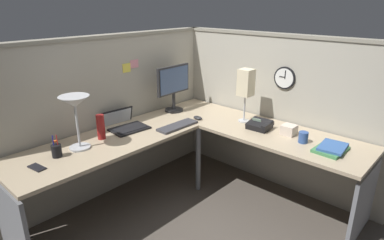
# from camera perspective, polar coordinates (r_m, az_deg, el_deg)

# --- Properties ---
(ground_plane) EXTENTS (6.80, 6.80, 0.00)m
(ground_plane) POSITION_cam_1_polar(r_m,az_deg,el_deg) (3.35, 1.29, -13.92)
(ground_plane) COLOR #4C443D
(cubicle_wall_back) EXTENTS (2.57, 0.12, 1.58)m
(cubicle_wall_back) POSITION_cam_1_polar(r_m,az_deg,el_deg) (3.38, -13.96, 0.82)
(cubicle_wall_back) COLOR #A8A393
(cubicle_wall_back) RESTS_ON ground
(cubicle_wall_right) EXTENTS (0.12, 2.37, 1.58)m
(cubicle_wall_right) POSITION_cam_1_polar(r_m,az_deg,el_deg) (3.52, 14.07, 1.59)
(cubicle_wall_right) COLOR #A8A393
(cubicle_wall_right) RESTS_ON ground
(desk) EXTENTS (2.35, 2.15, 0.73)m
(desk) POSITION_cam_1_polar(r_m,az_deg,el_deg) (2.92, 0.19, -5.12)
(desk) COLOR tan
(desk) RESTS_ON ground
(monitor) EXTENTS (0.46, 0.20, 0.50)m
(monitor) POSITION_cam_1_polar(r_m,az_deg,el_deg) (3.54, -3.23, 6.12)
(monitor) COLOR #232326
(monitor) RESTS_ON desk
(laptop) EXTENTS (0.37, 0.41, 0.22)m
(laptop) POSITION_cam_1_polar(r_m,az_deg,el_deg) (3.21, -11.79, -0.77)
(laptop) COLOR black
(laptop) RESTS_ON desk
(keyboard) EXTENTS (0.43, 0.15, 0.02)m
(keyboard) POSITION_cam_1_polar(r_m,az_deg,el_deg) (3.15, -2.53, -1.04)
(keyboard) COLOR #38383D
(keyboard) RESTS_ON desk
(computer_mouse) EXTENTS (0.06, 0.10, 0.03)m
(computer_mouse) POSITION_cam_1_polar(r_m,az_deg,el_deg) (3.34, 1.01, 0.39)
(computer_mouse) COLOR #232326
(computer_mouse) RESTS_ON desk
(desk_lamp_dome) EXTENTS (0.24, 0.24, 0.44)m
(desk_lamp_dome) POSITION_cam_1_polar(r_m,az_deg,el_deg) (2.73, -19.73, 2.31)
(desk_lamp_dome) COLOR #B7BABF
(desk_lamp_dome) RESTS_ON desk
(pen_cup) EXTENTS (0.08, 0.08, 0.18)m
(pen_cup) POSITION_cam_1_polar(r_m,az_deg,el_deg) (2.75, -22.52, -4.94)
(pen_cup) COLOR black
(pen_cup) RESTS_ON desk
(cell_phone) EXTENTS (0.09, 0.15, 0.01)m
(cell_phone) POSITION_cam_1_polar(r_m,az_deg,el_deg) (2.64, -25.40, -7.49)
(cell_phone) COLOR black
(cell_phone) RESTS_ON desk
(thermos_flask) EXTENTS (0.07, 0.07, 0.22)m
(thermos_flask) POSITION_cam_1_polar(r_m,az_deg,el_deg) (2.95, -15.60, -1.18)
(thermos_flask) COLOR maroon
(thermos_flask) RESTS_ON desk
(office_phone) EXTENTS (0.20, 0.21, 0.11)m
(office_phone) POSITION_cam_1_polar(r_m,az_deg,el_deg) (3.15, 11.77, -0.91)
(office_phone) COLOR black
(office_phone) RESTS_ON desk
(book_stack) EXTENTS (0.30, 0.23, 0.04)m
(book_stack) POSITION_cam_1_polar(r_m,az_deg,el_deg) (2.88, 23.12, -4.56)
(book_stack) COLOR #3F7F4C
(book_stack) RESTS_ON desk
(desk_lamp_paper) EXTENTS (0.13, 0.13, 0.53)m
(desk_lamp_paper) POSITION_cam_1_polar(r_m,az_deg,el_deg) (3.22, 9.36, 6.18)
(desk_lamp_paper) COLOR #B7BABF
(desk_lamp_paper) RESTS_ON desk
(coffee_mug) EXTENTS (0.08, 0.08, 0.10)m
(coffee_mug) POSITION_cam_1_polar(r_m,az_deg,el_deg) (2.95, 18.82, -2.87)
(coffee_mug) COLOR #2D4C8C
(coffee_mug) RESTS_ON desk
(tissue_box) EXTENTS (0.12, 0.12, 0.09)m
(tissue_box) POSITION_cam_1_polar(r_m,az_deg,el_deg) (3.08, 16.52, -1.65)
(tissue_box) COLOR beige
(tissue_box) RESTS_ON desk
(wall_clock) EXTENTS (0.04, 0.22, 0.22)m
(wall_clock) POSITION_cam_1_polar(r_m,az_deg,el_deg) (3.33, 15.86, 7.07)
(wall_clock) COLOR black
(pinned_note_leftmost) EXTENTS (0.10, 0.00, 0.08)m
(pinned_note_leftmost) POSITION_cam_1_polar(r_m,az_deg,el_deg) (3.38, -10.02, 9.61)
(pinned_note_leftmost) COLOR pink
(pinned_note_middle) EXTENTS (0.10, 0.00, 0.09)m
(pinned_note_middle) POSITION_cam_1_polar(r_m,az_deg,el_deg) (3.33, -11.33, 8.89)
(pinned_note_middle) COLOR #EAD84C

